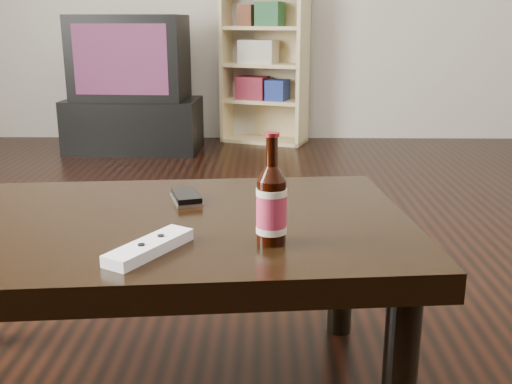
{
  "coord_description": "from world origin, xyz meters",
  "views": [
    {
      "loc": [
        0.07,
        -1.5,
        0.86
      ],
      "look_at": [
        0.05,
        -0.39,
        0.54
      ],
      "focal_mm": 42.0,
      "sensor_mm": 36.0,
      "label": 1
    }
  ],
  "objects_px": {
    "bookshelf": "(265,62)",
    "remote": "(150,247)",
    "tv_stand": "(134,125)",
    "beer_bottle": "(271,205)",
    "tv": "(130,58)",
    "coffee_table": "(146,244)",
    "phone": "(186,197)"
  },
  "relations": [
    {
      "from": "coffee_table",
      "to": "beer_bottle",
      "type": "distance_m",
      "value": 0.34
    },
    {
      "from": "bookshelf",
      "to": "remote",
      "type": "height_order",
      "value": "bookshelf"
    },
    {
      "from": "coffee_table",
      "to": "remote",
      "type": "bearing_deg",
      "value": -76.22
    },
    {
      "from": "tv_stand",
      "to": "bookshelf",
      "type": "xyz_separation_m",
      "value": [
        0.89,
        0.35,
        0.4
      ]
    },
    {
      "from": "tv_stand",
      "to": "bookshelf",
      "type": "bearing_deg",
      "value": 25.03
    },
    {
      "from": "coffee_table",
      "to": "bookshelf",
      "type": "bearing_deg",
      "value": 85.2
    },
    {
      "from": "bookshelf",
      "to": "coffee_table",
      "type": "height_order",
      "value": "bookshelf"
    },
    {
      "from": "tv",
      "to": "bookshelf",
      "type": "bearing_deg",
      "value": 25.1
    },
    {
      "from": "coffee_table",
      "to": "tv",
      "type": "bearing_deg",
      "value": 102.72
    },
    {
      "from": "tv",
      "to": "phone",
      "type": "xyz_separation_m",
      "value": [
        0.7,
        -2.63,
        -0.18
      ]
    },
    {
      "from": "tv_stand",
      "to": "bookshelf",
      "type": "relative_size",
      "value": 0.8
    },
    {
      "from": "tv_stand",
      "to": "remote",
      "type": "bearing_deg",
      "value": -73.86
    },
    {
      "from": "tv_stand",
      "to": "beer_bottle",
      "type": "relative_size",
      "value": 4.02
    },
    {
      "from": "tv_stand",
      "to": "remote",
      "type": "xyz_separation_m",
      "value": [
        0.67,
        -2.97,
        0.27
      ]
    },
    {
      "from": "tv_stand",
      "to": "beer_bottle",
      "type": "height_order",
      "value": "beer_bottle"
    },
    {
      "from": "coffee_table",
      "to": "remote",
      "type": "xyz_separation_m",
      "value": [
        0.05,
        -0.19,
        0.07
      ]
    },
    {
      "from": "tv",
      "to": "beer_bottle",
      "type": "height_order",
      "value": "tv"
    },
    {
      "from": "tv",
      "to": "coffee_table",
      "type": "distance_m",
      "value": 2.86
    },
    {
      "from": "bookshelf",
      "to": "beer_bottle",
      "type": "distance_m",
      "value": 3.27
    },
    {
      "from": "coffee_table",
      "to": "remote",
      "type": "height_order",
      "value": "remote"
    },
    {
      "from": "tv_stand",
      "to": "coffee_table",
      "type": "distance_m",
      "value": 2.86
    },
    {
      "from": "tv",
      "to": "remote",
      "type": "height_order",
      "value": "tv"
    },
    {
      "from": "remote",
      "to": "tv_stand",
      "type": "bearing_deg",
      "value": 132.93
    },
    {
      "from": "remote",
      "to": "beer_bottle",
      "type": "bearing_deg",
      "value": 44.07
    },
    {
      "from": "bookshelf",
      "to": "beer_bottle",
      "type": "height_order",
      "value": "bookshelf"
    },
    {
      "from": "remote",
      "to": "tv",
      "type": "bearing_deg",
      "value": 132.94
    },
    {
      "from": "phone",
      "to": "remote",
      "type": "height_order",
      "value": "remote"
    },
    {
      "from": "bookshelf",
      "to": "coffee_table",
      "type": "relative_size",
      "value": 0.9
    },
    {
      "from": "coffee_table",
      "to": "phone",
      "type": "distance_m",
      "value": 0.18
    },
    {
      "from": "bookshelf",
      "to": "phone",
      "type": "bearing_deg",
      "value": -73.98
    },
    {
      "from": "remote",
      "to": "coffee_table",
      "type": "bearing_deg",
      "value": 133.93
    },
    {
      "from": "tv_stand",
      "to": "tv",
      "type": "relative_size",
      "value": 1.18
    }
  ]
}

